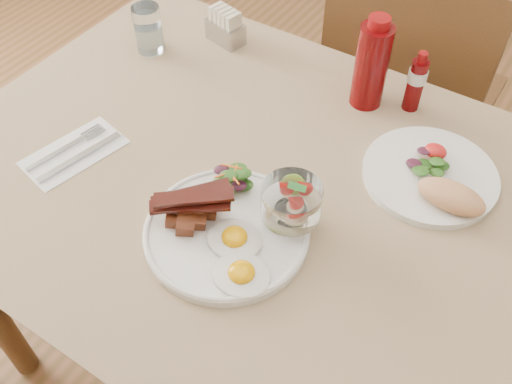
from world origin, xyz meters
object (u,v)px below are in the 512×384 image
object	(u,v)px
main_plate	(227,232)
second_plate	(435,179)
hot_sauce_bottle	(416,82)
fruit_cup	(291,202)
sugar_caddy	(225,28)
table	(283,223)
water_glass	(149,31)
ketchup_bottle	(372,65)
chair_far	(406,94)

from	to	relation	value
main_plate	second_plate	size ratio (longest dim) A/B	1.13
hot_sauce_bottle	fruit_cup	bearing A→B (deg)	-96.52
hot_sauce_bottle	main_plate	bearing A→B (deg)	-105.10
sugar_caddy	table	bearing A→B (deg)	-29.29
main_plate	second_plate	world-z (taller)	second_plate
sugar_caddy	water_glass	distance (m)	0.17
fruit_cup	water_glass	size ratio (longest dim) A/B	0.95
ketchup_bottle	sugar_caddy	xyz separation A→B (m)	(-0.37, 0.02, -0.06)
fruit_cup	water_glass	xyz separation A→B (m)	(-0.54, 0.28, -0.03)
chair_far	second_plate	xyz separation A→B (m)	(0.22, -0.50, 0.24)
fruit_cup	hot_sauce_bottle	size ratio (longest dim) A/B	0.76
table	sugar_caddy	distance (m)	0.51
table	fruit_cup	world-z (taller)	fruit_cup
main_plate	second_plate	distance (m)	0.39
fruit_cup	second_plate	xyz separation A→B (m)	(0.17, 0.23, -0.06)
ketchup_bottle	sugar_caddy	distance (m)	0.38
main_plate	ketchup_bottle	world-z (taller)	ketchup_bottle
sugar_caddy	water_glass	xyz separation A→B (m)	(-0.13, -0.12, 0.01)
second_plate	sugar_caddy	world-z (taller)	sugar_caddy
fruit_cup	sugar_caddy	distance (m)	0.57
ketchup_bottle	sugar_caddy	world-z (taller)	ketchup_bottle
chair_far	main_plate	world-z (taller)	chair_far
sugar_caddy	chair_far	bearing A→B (deg)	55.99
fruit_cup	hot_sauce_bottle	bearing A→B (deg)	83.48
table	hot_sauce_bottle	world-z (taller)	hot_sauce_bottle
second_plate	water_glass	bearing A→B (deg)	176.05
main_plate	hot_sauce_bottle	distance (m)	0.50
main_plate	water_glass	world-z (taller)	water_glass
table	ketchup_bottle	size ratio (longest dim) A/B	6.70
table	water_glass	bearing A→B (deg)	156.56
second_plate	hot_sauce_bottle	xyz separation A→B (m)	(-0.12, 0.18, 0.05)
main_plate	sugar_caddy	world-z (taller)	sugar_caddy
chair_far	sugar_caddy	xyz separation A→B (m)	(-0.36, -0.33, 0.26)
second_plate	sugar_caddy	xyz separation A→B (m)	(-0.58, 0.17, 0.02)
main_plate	table	bearing A→B (deg)	76.51
table	main_plate	world-z (taller)	main_plate
main_plate	ketchup_bottle	size ratio (longest dim) A/B	1.41
ketchup_bottle	water_glass	size ratio (longest dim) A/B	1.86
main_plate	second_plate	xyz separation A→B (m)	(0.25, 0.30, 0.01)
fruit_cup	sugar_caddy	bearing A→B (deg)	135.81
hot_sauce_bottle	ketchup_bottle	bearing A→B (deg)	-158.85
ketchup_bottle	main_plate	bearing A→B (deg)	-95.52
hot_sauce_bottle	sugar_caddy	size ratio (longest dim) A/B	1.36
table	main_plate	size ratio (longest dim) A/B	4.75
chair_far	ketchup_bottle	size ratio (longest dim) A/B	4.68
fruit_cup	ketchup_bottle	xyz separation A→B (m)	(-0.04, 0.38, 0.02)
ketchup_bottle	water_glass	bearing A→B (deg)	-168.83
sugar_caddy	hot_sauce_bottle	bearing A→B (deg)	14.71
second_plate	fruit_cup	bearing A→B (deg)	-126.28
hot_sauce_bottle	sugar_caddy	xyz separation A→B (m)	(-0.46, -0.01, -0.03)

